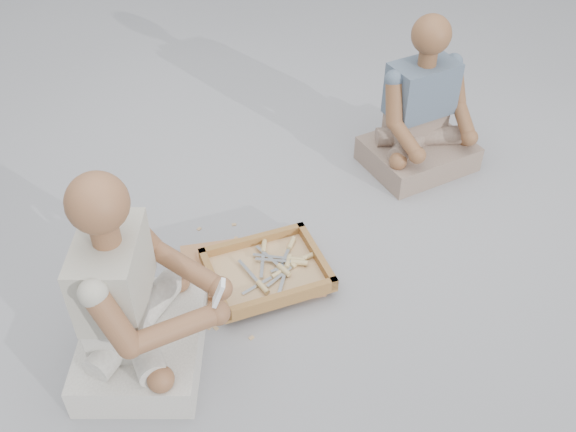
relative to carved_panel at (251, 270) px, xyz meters
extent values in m
plane|color=#98999D|center=(0.21, -0.15, -0.02)|extent=(60.00, 60.00, 0.00)
cube|color=#A56340|center=(0.00, 0.00, 0.00)|extent=(0.58, 0.40, 0.04)
cube|color=brown|center=(0.06, -0.06, 0.03)|extent=(0.53, 0.44, 0.01)
cube|color=brown|center=(0.03, 0.12, 0.06)|extent=(0.48, 0.09, 0.05)
cube|color=brown|center=(0.08, -0.23, 0.06)|extent=(0.48, 0.09, 0.05)
cube|color=brown|center=(0.28, -0.03, 0.06)|extent=(0.08, 0.38, 0.05)
cube|color=brown|center=(-0.17, -0.09, 0.06)|extent=(0.08, 0.38, 0.05)
cube|color=tan|center=(0.06, -0.06, 0.04)|extent=(0.46, 0.38, 0.01)
cube|color=silver|center=(0.08, 0.01, 0.06)|extent=(0.08, 0.14, 0.00)
cylinder|color=tan|center=(0.12, -0.09, 0.06)|extent=(0.05, 0.07, 0.02)
cube|color=silver|center=(0.00, -0.13, 0.05)|extent=(0.14, 0.08, 0.00)
cylinder|color=tan|center=(0.10, -0.09, 0.05)|extent=(0.07, 0.05, 0.02)
cube|color=silver|center=(0.09, 0.01, 0.06)|extent=(0.14, 0.07, 0.00)
cylinder|color=tan|center=(0.19, -0.04, 0.06)|extent=(0.07, 0.05, 0.02)
cube|color=silver|center=(0.10, -0.11, 0.05)|extent=(0.13, 0.10, 0.00)
cylinder|color=tan|center=(0.19, -0.05, 0.05)|extent=(0.07, 0.06, 0.02)
cube|color=silver|center=(0.09, -0.02, 0.06)|extent=(0.15, 0.06, 0.00)
cylinder|color=tan|center=(0.20, -0.06, 0.06)|extent=(0.07, 0.04, 0.02)
cube|color=silver|center=(0.14, -0.06, 0.05)|extent=(0.15, 0.06, 0.00)
cylinder|color=tan|center=(0.25, -0.03, 0.05)|extent=(0.07, 0.04, 0.02)
cube|color=silver|center=(0.11, -0.14, 0.05)|extent=(0.08, 0.14, 0.00)
cylinder|color=tan|center=(0.15, -0.04, 0.05)|extent=(0.05, 0.07, 0.02)
cube|color=silver|center=(0.04, -0.03, 0.05)|extent=(0.05, 0.15, 0.00)
cylinder|color=tan|center=(0.07, 0.08, 0.05)|extent=(0.04, 0.07, 0.02)
cube|color=silver|center=(-0.02, -0.06, 0.06)|extent=(0.07, 0.15, 0.00)
cylinder|color=tan|center=(0.02, -0.16, 0.06)|extent=(0.05, 0.07, 0.02)
cube|color=silver|center=(0.14, -0.02, 0.05)|extent=(0.09, 0.14, 0.00)
cylinder|color=tan|center=(0.19, 0.07, 0.05)|extent=(0.06, 0.07, 0.02)
cube|color=tan|center=(-0.21, -0.25, -0.02)|extent=(0.02, 0.02, 0.00)
cube|color=tan|center=(0.20, 0.22, -0.02)|extent=(0.02, 0.02, 0.00)
cube|color=tan|center=(-0.06, -0.34, -0.02)|extent=(0.02, 0.02, 0.00)
cube|color=tan|center=(0.29, 0.14, -0.02)|extent=(0.02, 0.02, 0.00)
cube|color=tan|center=(-0.08, 0.02, -0.02)|extent=(0.02, 0.02, 0.00)
cube|color=tan|center=(-0.02, -0.10, -0.02)|extent=(0.02, 0.02, 0.00)
cube|color=tan|center=(-0.02, 0.32, -0.02)|extent=(0.02, 0.02, 0.00)
cube|color=tan|center=(0.05, 0.15, -0.02)|extent=(0.02, 0.02, 0.00)
cube|color=tan|center=(-0.22, 0.14, -0.02)|extent=(0.02, 0.02, 0.00)
cube|color=tan|center=(0.12, -0.04, -0.02)|extent=(0.02, 0.02, 0.00)
cube|color=tan|center=(-0.02, 0.23, -0.02)|extent=(0.02, 0.02, 0.00)
cube|color=tan|center=(0.23, 0.08, -0.02)|extent=(0.02, 0.02, 0.00)
cube|color=tan|center=(-0.09, -0.03, -0.02)|extent=(0.02, 0.02, 0.00)
cube|color=tan|center=(-0.19, -0.26, -0.02)|extent=(0.02, 0.02, 0.00)
cube|color=tan|center=(-0.18, 0.33, -0.02)|extent=(0.02, 0.02, 0.00)
cube|color=silver|center=(-0.47, -0.32, 0.05)|extent=(0.54, 0.63, 0.14)
cube|color=silver|center=(-0.52, -0.31, 0.20)|extent=(0.25, 0.33, 0.17)
cube|color=#A19B8F|center=(-0.51, -0.31, 0.43)|extent=(0.28, 0.37, 0.28)
sphere|color=brown|center=(-0.50, -0.32, 0.73)|extent=(0.20, 0.20, 0.20)
sphere|color=brown|center=(-0.16, -0.34, 0.29)|extent=(0.09, 0.09, 0.09)
sphere|color=brown|center=(-0.19, -0.45, 0.29)|extent=(0.09, 0.09, 0.09)
cube|color=gray|center=(0.98, 0.57, 0.05)|extent=(0.59, 0.52, 0.13)
cube|color=gray|center=(0.97, 0.62, 0.19)|extent=(0.32, 0.24, 0.16)
cube|color=slate|center=(0.97, 0.62, 0.40)|extent=(0.35, 0.27, 0.26)
sphere|color=brown|center=(0.97, 0.61, 0.68)|extent=(0.18, 0.18, 0.18)
sphere|color=brown|center=(1.18, 0.44, 0.20)|extent=(0.08, 0.08, 0.08)
sphere|color=brown|center=(0.87, 0.36, 0.20)|extent=(0.08, 0.08, 0.08)
cube|color=white|center=(-0.18, -0.45, 0.38)|extent=(0.06, 0.05, 0.10)
cube|color=black|center=(-0.18, -0.45, 0.39)|extent=(0.02, 0.04, 0.03)
camera|label=1|loc=(-0.29, -1.89, 1.95)|focal=40.00mm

